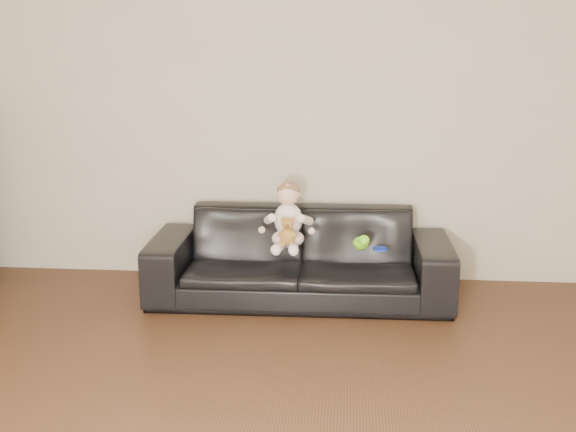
# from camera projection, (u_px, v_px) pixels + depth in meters

# --- Properties ---
(wall_back) EXTENTS (5.00, 0.00, 5.00)m
(wall_back) POSITION_uv_depth(u_px,v_px,m) (289.00, 109.00, 5.37)
(wall_back) COLOR beige
(wall_back) RESTS_ON ground
(sofa) EXTENTS (2.12, 0.85, 0.62)m
(sofa) POSITION_uv_depth(u_px,v_px,m) (300.00, 256.00, 5.11)
(sofa) COLOR black
(sofa) RESTS_ON floor
(baby) EXTENTS (0.30, 0.38, 0.45)m
(baby) POSITION_uv_depth(u_px,v_px,m) (288.00, 219.00, 4.94)
(baby) COLOR #FDD6DB
(baby) RESTS_ON sofa
(teddy_bear) EXTENTS (0.12, 0.12, 0.19)m
(teddy_bear) POSITION_uv_depth(u_px,v_px,m) (288.00, 231.00, 4.82)
(teddy_bear) COLOR olive
(teddy_bear) RESTS_ON sofa
(toy_green) EXTENTS (0.11, 0.13, 0.09)m
(toy_green) POSITION_uv_depth(u_px,v_px,m) (361.00, 243.00, 4.92)
(toy_green) COLOR #71EA1B
(toy_green) RESTS_ON sofa
(toy_rattle) EXTENTS (0.08, 0.08, 0.07)m
(toy_rattle) POSITION_uv_depth(u_px,v_px,m) (364.00, 243.00, 4.96)
(toy_rattle) COLOR red
(toy_rattle) RESTS_ON sofa
(toy_blue_disc) EXTENTS (0.12, 0.12, 0.01)m
(toy_blue_disc) POSITION_uv_depth(u_px,v_px,m) (380.00, 249.00, 4.92)
(toy_blue_disc) COLOR #192FCF
(toy_blue_disc) RESTS_ON sofa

